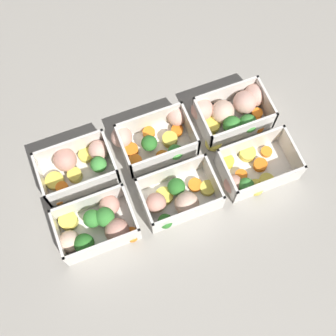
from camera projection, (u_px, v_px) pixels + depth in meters
The scene contains 7 objects.
ground_plane at pixel (168, 172), 0.95m from camera, with size 4.00×4.00×0.00m, color gray.
container_near_left at pixel (233, 111), 0.97m from camera, with size 0.19×0.12×0.06m.
container_near_center at pixel (154, 138), 0.95m from camera, with size 0.18×0.12×0.06m.
container_near_right at pixel (79, 165), 0.93m from camera, with size 0.15×0.11×0.06m.
container_far_left at pixel (252, 171), 0.93m from camera, with size 0.16×0.11×0.06m.
container_far_center at pixel (177, 198), 0.91m from camera, with size 0.15×0.10×0.06m.
container_far_right at pixel (97, 227), 0.88m from camera, with size 0.15×0.11×0.06m.
Camera 1 is at (0.12, 0.32, 0.89)m, focal length 50.00 mm.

